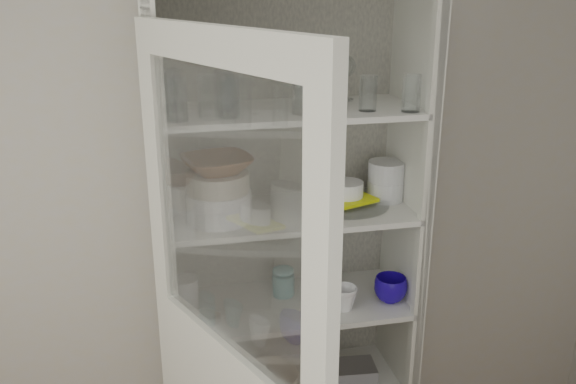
{
  "coord_description": "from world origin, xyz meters",
  "views": [
    {
      "loc": [
        -0.27,
        -0.89,
        2.1
      ],
      "look_at": [
        0.2,
        1.27,
        1.33
      ],
      "focal_mm": 38.0,
      "sensor_mm": 36.0,
      "label": 1
    }
  ],
  "objects_px": {
    "goblet_0": "(174,85)",
    "yellow_trivet": "(346,198)",
    "terracotta_bowl": "(217,164)",
    "mug_blue": "(390,289)",
    "white_ramekin": "(346,189)",
    "measuring_cups": "(203,319)",
    "goblet_3": "(345,76)",
    "white_canister": "(186,293)",
    "tin_box": "(352,371)",
    "pantry_cabinet": "(285,276)",
    "cream_bowl": "(218,182)",
    "goblet_2": "(325,78)",
    "plate_stack_front": "(219,205)",
    "goblet_1": "(223,84)",
    "glass_platter": "(346,202)",
    "teal_jar": "(283,283)",
    "grey_bowl_stack": "(386,181)",
    "mug_teal": "(320,282)",
    "plate_stack_back": "(179,192)",
    "cream_dish": "(269,381)",
    "mug_white": "(344,298)"
  },
  "relations": [
    {
      "from": "mug_teal",
      "to": "goblet_1",
      "type": "bearing_deg",
      "value": -172.0
    },
    {
      "from": "goblet_2",
      "to": "plate_stack_front",
      "type": "distance_m",
      "value": 0.63
    },
    {
      "from": "goblet_1",
      "to": "cream_bowl",
      "type": "height_order",
      "value": "goblet_1"
    },
    {
      "from": "white_canister",
      "to": "pantry_cabinet",
      "type": "bearing_deg",
      "value": 2.73
    },
    {
      "from": "cream_bowl",
      "to": "mug_blue",
      "type": "bearing_deg",
      "value": -3.35
    },
    {
      "from": "pantry_cabinet",
      "to": "teal_jar",
      "type": "distance_m",
      "value": 0.03
    },
    {
      "from": "white_ramekin",
      "to": "mug_white",
      "type": "relative_size",
      "value": 1.31
    },
    {
      "from": "goblet_0",
      "to": "tin_box",
      "type": "height_order",
      "value": "goblet_0"
    },
    {
      "from": "yellow_trivet",
      "to": "white_canister",
      "type": "distance_m",
      "value": 0.74
    },
    {
      "from": "teal_jar",
      "to": "goblet_0",
      "type": "bearing_deg",
      "value": 171.61
    },
    {
      "from": "plate_stack_front",
      "to": "grey_bowl_stack",
      "type": "relative_size",
      "value": 1.53
    },
    {
      "from": "white_ramekin",
      "to": "measuring_cups",
      "type": "height_order",
      "value": "white_ramekin"
    },
    {
      "from": "white_ramekin",
      "to": "mug_teal",
      "type": "xyz_separation_m",
      "value": [
        -0.09,
        0.03,
        -0.42
      ]
    },
    {
      "from": "pantry_cabinet",
      "to": "goblet_1",
      "type": "distance_m",
      "value": 0.83
    },
    {
      "from": "yellow_trivet",
      "to": "cream_bowl",
      "type": "bearing_deg",
      "value": -173.37
    },
    {
      "from": "pantry_cabinet",
      "to": "tin_box",
      "type": "distance_m",
      "value": 0.54
    },
    {
      "from": "terracotta_bowl",
      "to": "grey_bowl_stack",
      "type": "relative_size",
      "value": 1.56
    },
    {
      "from": "mug_blue",
      "to": "mug_teal",
      "type": "relative_size",
      "value": 1.31
    },
    {
      "from": "white_canister",
      "to": "mug_white",
      "type": "bearing_deg",
      "value": -14.41
    },
    {
      "from": "plate_stack_back",
      "to": "cream_bowl",
      "type": "distance_m",
      "value": 0.25
    },
    {
      "from": "pantry_cabinet",
      "to": "terracotta_bowl",
      "type": "height_order",
      "value": "pantry_cabinet"
    },
    {
      "from": "goblet_3",
      "to": "white_canister",
      "type": "relative_size",
      "value": 1.54
    },
    {
      "from": "goblet_1",
      "to": "yellow_trivet",
      "type": "distance_m",
      "value": 0.65
    },
    {
      "from": "mug_teal",
      "to": "measuring_cups",
      "type": "relative_size",
      "value": 1.1
    },
    {
      "from": "pantry_cabinet",
      "to": "grey_bowl_stack",
      "type": "distance_m",
      "value": 0.57
    },
    {
      "from": "glass_platter",
      "to": "teal_jar",
      "type": "height_order",
      "value": "glass_platter"
    },
    {
      "from": "goblet_0",
      "to": "grey_bowl_stack",
      "type": "distance_m",
      "value": 0.91
    },
    {
      "from": "mug_white",
      "to": "pantry_cabinet",
      "type": "bearing_deg",
      "value": 115.9
    },
    {
      "from": "white_canister",
      "to": "tin_box",
      "type": "relative_size",
      "value": 0.62
    },
    {
      "from": "goblet_0",
      "to": "cream_dish",
      "type": "relative_size",
      "value": 0.62
    },
    {
      "from": "plate_stack_front",
      "to": "plate_stack_back",
      "type": "relative_size",
      "value": 1.12
    },
    {
      "from": "goblet_1",
      "to": "white_canister",
      "type": "xyz_separation_m",
      "value": [
        -0.18,
        -0.05,
        -0.82
      ]
    },
    {
      "from": "goblet_3",
      "to": "mug_blue",
      "type": "relative_size",
      "value": 1.41
    },
    {
      "from": "cream_bowl",
      "to": "terracotta_bowl",
      "type": "distance_m",
      "value": 0.07
    },
    {
      "from": "terracotta_bowl",
      "to": "yellow_trivet",
      "type": "height_order",
      "value": "terracotta_bowl"
    },
    {
      "from": "pantry_cabinet",
      "to": "terracotta_bowl",
      "type": "xyz_separation_m",
      "value": [
        -0.27,
        -0.11,
        0.53
      ]
    },
    {
      "from": "pantry_cabinet",
      "to": "grey_bowl_stack",
      "type": "xyz_separation_m",
      "value": [
        0.41,
        -0.03,
        0.4
      ]
    },
    {
      "from": "goblet_2",
      "to": "mug_teal",
      "type": "distance_m",
      "value": 0.84
    },
    {
      "from": "terracotta_bowl",
      "to": "teal_jar",
      "type": "xyz_separation_m",
      "value": [
        0.27,
        0.1,
        -0.56
      ]
    },
    {
      "from": "white_ramekin",
      "to": "goblet_3",
      "type": "bearing_deg",
      "value": 85.19
    },
    {
      "from": "goblet_2",
      "to": "white_ramekin",
      "type": "xyz_separation_m",
      "value": [
        0.07,
        -0.07,
        -0.43
      ]
    },
    {
      "from": "cream_bowl",
      "to": "plate_stack_front",
      "type": "bearing_deg",
      "value": 0.0
    },
    {
      "from": "goblet_0",
      "to": "yellow_trivet",
      "type": "xyz_separation_m",
      "value": [
        0.64,
        -0.1,
        -0.45
      ]
    },
    {
      "from": "measuring_cups",
      "to": "goblet_3",
      "type": "bearing_deg",
      "value": 18.0
    },
    {
      "from": "white_ramekin",
      "to": "measuring_cups",
      "type": "bearing_deg",
      "value": -169.5
    },
    {
      "from": "pantry_cabinet",
      "to": "goblet_1",
      "type": "xyz_separation_m",
      "value": [
        -0.23,
        0.03,
        0.8
      ]
    },
    {
      "from": "terracotta_bowl",
      "to": "cream_dish",
      "type": "height_order",
      "value": "terracotta_bowl"
    },
    {
      "from": "pantry_cabinet",
      "to": "plate_stack_front",
      "type": "distance_m",
      "value": 0.48
    },
    {
      "from": "terracotta_bowl",
      "to": "mug_blue",
      "type": "bearing_deg",
      "value": -3.35
    },
    {
      "from": "grey_bowl_stack",
      "to": "terracotta_bowl",
      "type": "bearing_deg",
      "value": -173.49
    }
  ]
}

